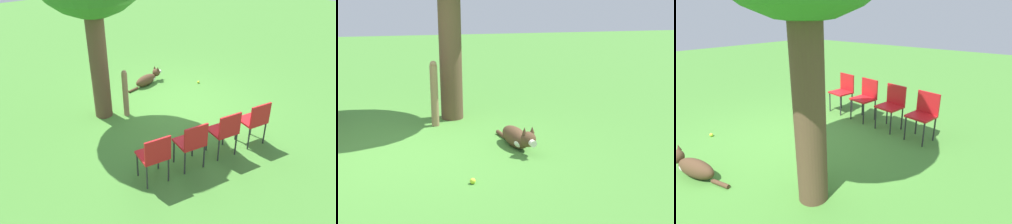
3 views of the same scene
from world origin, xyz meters
The scene contains 8 objects.
ground_plane centered at (0.00, 0.00, 0.00)m, with size 30.00×30.00×0.00m, color #478433.
dog centered at (1.31, -0.34, 0.15)m, with size 0.41×1.18×0.40m.
fence_post centered at (0.25, 0.96, 0.53)m, with size 0.12×0.12×1.05m.
red_chair_0 centered at (-2.14, -0.36, 0.53)m, with size 0.48×0.50×0.88m.
red_chair_1 centered at (-2.05, 0.34, 0.53)m, with size 0.48×0.50×0.88m.
red_chair_2 centered at (-1.97, 1.03, 0.53)m, with size 0.48×0.50×0.88m.
red_chair_3 centered at (-1.88, 1.72, 0.53)m, with size 0.48×0.50×0.88m.
tennis_ball centered at (0.54, -1.42, 0.03)m, with size 0.07×0.07×0.07m.
Camera 1 is at (-5.25, 4.05, 3.60)m, focal length 35.00 mm.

